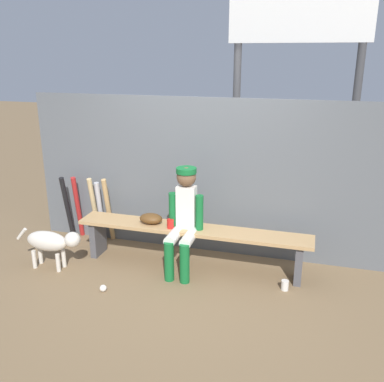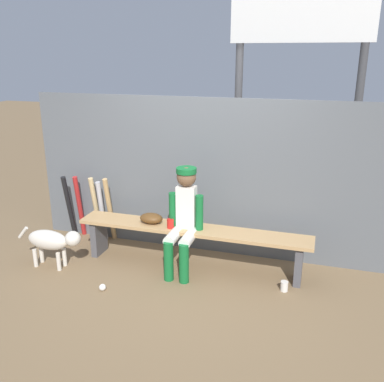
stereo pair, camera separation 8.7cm
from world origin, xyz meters
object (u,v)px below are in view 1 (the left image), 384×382
Objects in this scene: bat_aluminum_red at (78,207)px; player_seated at (184,217)px; baseball at (103,288)px; scoreboard at (303,36)px; bat_wood_natural at (95,209)px; bat_aluminum_black at (68,208)px; baseball_glove at (151,219)px; bat_aluminum_silver at (101,212)px; dog at (51,242)px; bat_wood_tan at (109,210)px; cup_on_bench at (170,224)px; cup_on_ground at (285,285)px; dugout_bench at (192,236)px.

player_seated is at bearing -17.14° from bat_aluminum_red.
baseball is 0.02× the size of scoreboard.
bat_aluminum_black is at bearing -171.11° from bat_wood_natural.
bat_aluminum_black is (-1.33, 0.32, -0.11)m from baseball_glove.
baseball is at bearing -62.39° from bat_aluminum_silver.
dog is (-0.10, -0.87, -0.11)m from bat_wood_natural.
bat_wood_natural reaches higher than bat_aluminum_red.
baseball is (0.97, -1.20, -0.40)m from bat_aluminum_red.
bat_wood_tan reaches higher than baseball.
dog is (-2.61, -1.83, -2.30)m from scoreboard.
bat_aluminum_red reaches higher than dog.
bat_aluminum_silver is at bearing 117.61° from baseball.
dog is at bearing -79.85° from bat_aluminum_red.
baseball_glove is 0.99m from baseball.
bat_aluminum_red is at bearing 162.86° from player_seated.
scoreboard is at bearing 52.76° from player_seated.
scoreboard reaches higher than baseball.
bat_wood_tan reaches higher than cup_on_bench.
dog is at bearing -174.70° from cup_on_ground.
cup_on_bench is (1.23, -0.46, 0.11)m from bat_wood_natural.
cup_on_bench is at bearing -23.72° from bat_wood_tan.
bat_aluminum_black is at bearing 165.94° from cup_on_bench.
dog is (-1.06, -0.49, -0.22)m from baseball_glove.
bat_aluminum_black is 1.66m from cup_on_bench.
player_seated reaches higher than dog.
bat_aluminum_red reaches higher than baseball.
scoreboard is 4.49× the size of dog.
bat_wood_natural reaches higher than cup_on_ground.
cup_on_ground is 2.70m from dog.
cup_on_bench is (-0.17, 0.04, -0.12)m from player_seated.
baseball_glove is 0.28m from cup_on_bench.
cup_on_bench is at bearing 173.09° from cup_on_ground.
player_seated is at bearing -19.53° from bat_wood_natural.
bat_aluminum_red is 1.60m from baseball.
cup_on_bench is at bearing 167.81° from player_seated.
dugout_bench is 3.01× the size of bat_wood_tan.
cup_on_ground is at bearing -8.49° from baseball_glove.
baseball_glove is 1.38m from bat_aluminum_black.
baseball_glove is 1.71m from cup_on_ground.
bat_wood_tan is 0.47m from bat_aluminum_red.
player_seated is at bearing -127.24° from scoreboard.
dugout_bench is 1.52m from bat_wood_natural.
dugout_bench is 9.87× the size of baseball_glove.
bat_aluminum_silver reaches higher than dugout_bench.
player_seated reaches higher than bat_aluminum_black.
bat_aluminum_silver is 2.57m from cup_on_ground.
baseball_glove is 1.29m from bat_aluminum_red.
bat_aluminum_red reaches higher than dugout_bench.
cup_on_ground is (2.83, -0.64, -0.39)m from bat_aluminum_red.
bat_aluminum_red reaches higher than cup_on_ground.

